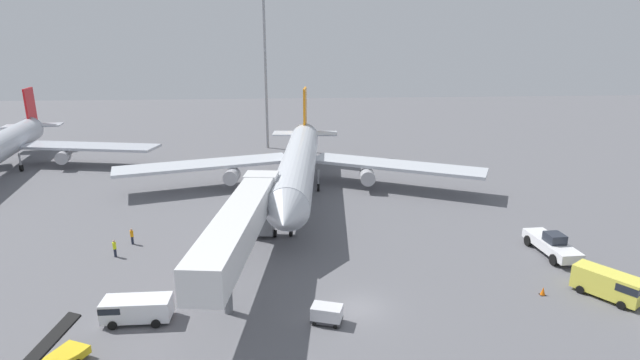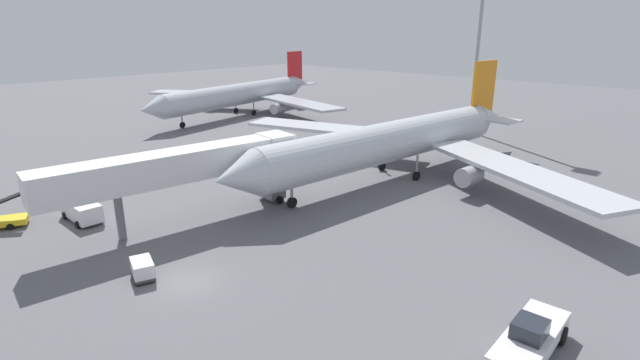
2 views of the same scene
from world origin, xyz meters
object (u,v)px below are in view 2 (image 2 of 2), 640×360
object	(u,v)px
ground_crew_worker_midground	(192,168)
baggage_cart_outer_left	(142,269)
apron_light_mast	(483,1)
pushback_tug	(530,339)
ground_crew_worker_foreground	(166,172)
jet_bridge	(191,166)
airplane_at_gate	(397,140)
airplane_background	(242,94)
service_van_far_center	(81,209)

from	to	relation	value
ground_crew_worker_midground	baggage_cart_outer_left	bearing A→B (deg)	-40.57
ground_crew_worker_midground	apron_light_mast	xyz separation A→B (m)	(13.05, 47.09, 20.43)
pushback_tug	ground_crew_worker_midground	distance (m)	43.00
baggage_cart_outer_left	ground_crew_worker_foreground	size ratio (longest dim) A/B	1.45
baggage_cart_outer_left	ground_crew_worker_foreground	world-z (taller)	ground_crew_worker_foreground
baggage_cart_outer_left	ground_crew_worker_foreground	bearing A→B (deg)	146.24
jet_bridge	apron_light_mast	size ratio (longest dim) A/B	0.76
pushback_tug	baggage_cart_outer_left	world-z (taller)	pushback_tug
airplane_at_gate	ground_crew_worker_midground	bearing A→B (deg)	-137.32
ground_crew_worker_foreground	airplane_background	size ratio (longest dim) A/B	0.04
jet_bridge	baggage_cart_outer_left	world-z (taller)	jet_bridge
airplane_at_gate	jet_bridge	bearing A→B (deg)	-103.53
jet_bridge	service_van_far_center	bearing A→B (deg)	-137.21
ground_crew_worker_foreground	airplane_background	world-z (taller)	airplane_background
jet_bridge	pushback_tug	world-z (taller)	jet_bridge
ground_crew_worker_midground	ground_crew_worker_foreground	bearing A→B (deg)	-104.26
ground_crew_worker_foreground	ground_crew_worker_midground	size ratio (longest dim) A/B	1.02
airplane_at_gate	apron_light_mast	world-z (taller)	apron_light_mast
ground_crew_worker_foreground	pushback_tug	bearing A→B (deg)	-3.95
ground_crew_worker_midground	apron_light_mast	size ratio (longest dim) A/B	0.06
jet_bridge	ground_crew_worker_foreground	size ratio (longest dim) A/B	13.44
service_van_far_center	ground_crew_worker_midground	world-z (taller)	service_van_far_center
pushback_tug	ground_crew_worker_midground	xyz separation A→B (m)	(-42.57, 6.05, -0.15)
airplane_at_gate	jet_bridge	size ratio (longest dim) A/B	2.18
airplane_at_gate	pushback_tug	world-z (taller)	airplane_at_gate
airplane_at_gate	baggage_cart_outer_left	bearing A→B (deg)	-88.66
jet_bridge	ground_crew_worker_midground	size ratio (longest dim) A/B	13.66
airplane_background	apron_light_mast	world-z (taller)	apron_light_mast
pushback_tug	baggage_cart_outer_left	size ratio (longest dim) A/B	2.76
baggage_cart_outer_left	apron_light_mast	xyz separation A→B (m)	(-5.99, 63.39, 20.59)
service_van_far_center	baggage_cart_outer_left	size ratio (longest dim) A/B	1.94
service_van_far_center	baggage_cart_outer_left	distance (m)	14.56
baggage_cart_outer_left	ground_crew_worker_foreground	distance (m)	23.84
ground_crew_worker_foreground	airplane_background	xyz separation A→B (m)	(-28.57, 34.02, 3.32)
airplane_background	service_van_far_center	bearing A→B (deg)	-53.52
jet_bridge	airplane_background	xyz separation A→B (m)	(-41.72, 38.61, -1.01)
jet_bridge	pushback_tug	xyz separation A→B (m)	(30.19, 1.59, -4.20)
airplane_background	pushback_tug	bearing A→B (deg)	-27.24
airplane_at_gate	ground_crew_worker_foreground	bearing A→B (deg)	-133.74
ground_crew_worker_foreground	ground_crew_worker_midground	distance (m)	3.16
service_van_far_center	apron_light_mast	world-z (taller)	apron_light_mast
pushback_tug	ground_crew_worker_midground	world-z (taller)	pushback_tug
jet_bridge	ground_crew_worker_foreground	distance (m)	14.59
jet_bridge	baggage_cart_outer_left	xyz separation A→B (m)	(6.66, -8.66, -4.50)
apron_light_mast	ground_crew_worker_midground	bearing A→B (deg)	-105.50
service_van_far_center	airplane_at_gate	bearing A→B (deg)	66.62
ground_crew_worker_foreground	jet_bridge	bearing A→B (deg)	-19.21
service_van_far_center	airplane_background	xyz separation A→B (m)	(-33.90, 45.85, 3.18)
ground_crew_worker_foreground	ground_crew_worker_midground	world-z (taller)	ground_crew_worker_foreground
baggage_cart_outer_left	airplane_at_gate	bearing A→B (deg)	91.34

